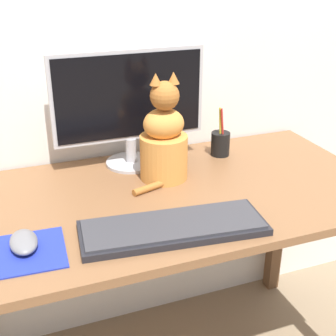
{
  "coord_description": "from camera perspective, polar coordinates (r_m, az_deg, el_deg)",
  "views": [
    {
      "loc": [
        -0.42,
        -1.14,
        1.37
      ],
      "look_at": [
        -0.01,
        -0.05,
        0.83
      ],
      "focal_mm": 50.0,
      "sensor_mm": 36.0,
      "label": 1
    }
  ],
  "objects": [
    {
      "name": "mousepad_left",
      "position": [
        1.16,
        -17.41,
        -9.87
      ],
      "size": [
        0.21,
        0.19,
        0.0
      ],
      "rotation": [
        0.0,
        0.0,
        -0.06
      ],
      "color": "#1E2D9E",
      "rests_on": "desk"
    },
    {
      "name": "cat",
      "position": [
        1.42,
        -0.52,
        3.35
      ],
      "size": [
        0.21,
        0.18,
        0.33
      ],
      "rotation": [
        0.0,
        0.0,
        -0.04
      ],
      "color": "#D6893D",
      "rests_on": "desk"
    },
    {
      "name": "keyboard",
      "position": [
        1.19,
        0.63,
        -7.23
      ],
      "size": [
        0.49,
        0.22,
        0.02
      ],
      "rotation": [
        0.0,
        0.0,
        -0.11
      ],
      "color": "black",
      "rests_on": "desk"
    },
    {
      "name": "pen_cup",
      "position": [
        1.63,
        6.4,
        3.02
      ],
      "size": [
        0.07,
        0.07,
        0.17
      ],
      "color": "black",
      "rests_on": "desk"
    },
    {
      "name": "desk",
      "position": [
        1.42,
        -0.36,
        -6.69
      ],
      "size": [
        1.32,
        0.67,
        0.73
      ],
      "color": "brown",
      "rests_on": "ground_plane"
    },
    {
      "name": "computer_mouse_left",
      "position": [
        1.17,
        -17.19,
        -8.61
      ],
      "size": [
        0.07,
        0.11,
        0.03
      ],
      "color": "slate",
      "rests_on": "mousepad_left"
    },
    {
      "name": "monitor",
      "position": [
        1.5,
        -4.71,
        7.86
      ],
      "size": [
        0.5,
        0.17,
        0.38
      ],
      "color": "#B2B2B7",
      "rests_on": "desk"
    }
  ]
}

